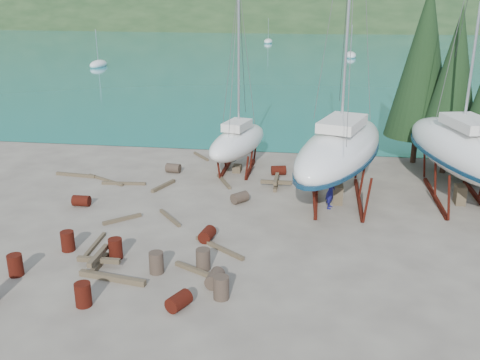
# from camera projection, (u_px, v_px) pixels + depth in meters

# --- Properties ---
(ground) EXTENTS (600.00, 600.00, 0.00)m
(ground) POSITION_uv_depth(u_px,v_px,m) (208.00, 242.00, 23.91)
(ground) COLOR #5E554A
(ground) RESTS_ON ground
(bay_water) EXTENTS (700.00, 700.00, 0.00)m
(bay_water) POSITION_uv_depth(u_px,v_px,m) (315.00, 16.00, 318.73)
(bay_water) COLOR teal
(bay_water) RESTS_ON ground
(far_hill) EXTENTS (800.00, 360.00, 110.00)m
(far_hill) POSITION_uv_depth(u_px,v_px,m) (315.00, 16.00, 323.41)
(far_hill) COLOR #1D341A
(far_hill) RESTS_ON ground
(far_house_left) EXTENTS (6.60, 5.60, 5.60)m
(far_house_left) POSITION_uv_depth(u_px,v_px,m) (156.00, 18.00, 209.10)
(far_house_left) COLOR beige
(far_house_left) RESTS_ON ground
(far_house_center) EXTENTS (6.60, 5.60, 5.60)m
(far_house_center) POSITION_uv_depth(u_px,v_px,m) (257.00, 18.00, 203.56)
(far_house_center) COLOR beige
(far_house_center) RESTS_ON ground
(far_house_right) EXTENTS (6.60, 5.60, 5.60)m
(far_house_right) POSITION_uv_depth(u_px,v_px,m) (392.00, 19.00, 196.64)
(far_house_right) COLOR beige
(far_house_right) RESTS_ON ground
(cypress_near_right) EXTENTS (3.60, 3.60, 10.00)m
(cypress_near_right) POSITION_uv_depth(u_px,v_px,m) (454.00, 79.00, 31.54)
(cypress_near_right) COLOR black
(cypress_near_right) RESTS_ON ground
(cypress_back_left) EXTENTS (4.14, 4.14, 11.50)m
(cypress_back_left) POSITION_uv_depth(u_px,v_px,m) (424.00, 60.00, 33.34)
(cypress_back_left) COLOR black
(cypress_back_left) RESTS_ON ground
(moored_boat_left) EXTENTS (2.00, 5.00, 6.05)m
(moored_boat_left) POSITION_uv_depth(u_px,v_px,m) (98.00, 64.00, 84.10)
(moored_boat_left) COLOR white
(moored_boat_left) RESTS_ON ground
(moored_boat_mid) EXTENTS (2.00, 5.00, 6.05)m
(moored_boat_mid) POSITION_uv_depth(u_px,v_px,m) (351.00, 55.00, 97.28)
(moored_boat_mid) COLOR white
(moored_boat_mid) RESTS_ON ground
(moored_boat_far) EXTENTS (2.00, 5.00, 6.05)m
(moored_boat_far) POSITION_uv_depth(u_px,v_px,m) (268.00, 41.00, 127.85)
(moored_boat_far) COLOR white
(moored_boat_far) RESTS_ON ground
(large_sailboat_near) EXTENTS (6.50, 11.61, 17.57)m
(large_sailboat_near) POSITION_uv_depth(u_px,v_px,m) (340.00, 149.00, 28.05)
(large_sailboat_near) COLOR white
(large_sailboat_near) RESTS_ON ground
(large_sailboat_far) EXTENTS (5.82, 11.48, 17.45)m
(large_sailboat_far) POSITION_uv_depth(u_px,v_px,m) (463.00, 149.00, 27.96)
(large_sailboat_far) COLOR white
(large_sailboat_far) RESTS_ON ground
(small_sailboat_shore) EXTENTS (3.88, 7.41, 11.33)m
(small_sailboat_shore) POSITION_uv_depth(u_px,v_px,m) (238.00, 141.00, 33.31)
(small_sailboat_shore) COLOR white
(small_sailboat_shore) RESTS_ON ground
(worker) EXTENTS (0.56, 0.74, 1.85)m
(worker) POSITION_uv_depth(u_px,v_px,m) (330.00, 191.00, 27.51)
(worker) COLOR #12124F
(worker) RESTS_ON ground
(drum_0) EXTENTS (0.58, 0.58, 0.88)m
(drum_0) POSITION_uv_depth(u_px,v_px,m) (15.00, 265.00, 20.93)
(drum_0) COLOR #581A0F
(drum_0) RESTS_ON ground
(drum_1) EXTENTS (0.67, 0.94, 0.58)m
(drum_1) POSITION_uv_depth(u_px,v_px,m) (215.00, 278.00, 20.25)
(drum_1) COLOR #2D2823
(drum_1) RESTS_ON ground
(drum_2) EXTENTS (0.89, 0.60, 0.58)m
(drum_2) POSITION_uv_depth(u_px,v_px,m) (81.00, 201.00, 27.97)
(drum_2) COLOR #581A0F
(drum_2) RESTS_ON ground
(drum_3) EXTENTS (0.58, 0.58, 0.88)m
(drum_3) POSITION_uv_depth(u_px,v_px,m) (83.00, 295.00, 18.86)
(drum_3) COLOR #581A0F
(drum_3) RESTS_ON ground
(drum_4) EXTENTS (0.99, 0.77, 0.58)m
(drum_4) POSITION_uv_depth(u_px,v_px,m) (279.00, 170.00, 32.89)
(drum_4) COLOR #581A0F
(drum_4) RESTS_ON ground
(drum_5) EXTENTS (0.58, 0.58, 0.88)m
(drum_5) POSITION_uv_depth(u_px,v_px,m) (221.00, 288.00, 19.31)
(drum_5) COLOR #2D2823
(drum_5) RESTS_ON ground
(drum_6) EXTENTS (0.71, 0.96, 0.58)m
(drum_6) POSITION_uv_depth(u_px,v_px,m) (207.00, 234.00, 24.00)
(drum_6) COLOR #581A0F
(drum_6) RESTS_ON ground
(drum_8) EXTENTS (0.58, 0.58, 0.88)m
(drum_8) POSITION_uv_depth(u_px,v_px,m) (68.00, 241.00, 23.00)
(drum_8) COLOR #581A0F
(drum_8) RESTS_ON ground
(drum_9) EXTENTS (0.94, 0.68, 0.58)m
(drum_9) POSITION_uv_depth(u_px,v_px,m) (173.00, 168.00, 33.32)
(drum_9) COLOR #2D2823
(drum_9) RESTS_ON ground
(drum_11) EXTENTS (1.02, 1.04, 0.58)m
(drum_11) POSITION_uv_depth(u_px,v_px,m) (240.00, 198.00, 28.42)
(drum_11) COLOR #2D2823
(drum_11) RESTS_ON ground
(drum_12) EXTENTS (0.91, 1.05, 0.58)m
(drum_12) POSITION_uv_depth(u_px,v_px,m) (179.00, 301.00, 18.73)
(drum_12) COLOR #581A0F
(drum_12) RESTS_ON ground
(drum_14) EXTENTS (0.58, 0.58, 0.88)m
(drum_14) POSITION_uv_depth(u_px,v_px,m) (116.00, 249.00, 22.32)
(drum_14) COLOR #581A0F
(drum_14) RESTS_ON ground
(drum_16) EXTENTS (0.58, 0.58, 0.88)m
(drum_16) POSITION_uv_depth(u_px,v_px,m) (156.00, 263.00, 21.13)
(drum_16) COLOR #2D2823
(drum_16) RESTS_ON ground
(drum_17) EXTENTS (0.58, 0.58, 0.88)m
(drum_17) POSITION_uv_depth(u_px,v_px,m) (203.00, 259.00, 21.39)
(drum_17) COLOR #2D2823
(drum_17) RESTS_ON ground
(timber_2) EXTENTS (2.61, 0.46, 0.19)m
(timber_2) POSITION_uv_depth(u_px,v_px,m) (76.00, 175.00, 32.67)
(timber_2) COLOR brown
(timber_2) RESTS_ON ground
(timber_3) EXTENTS (0.25, 2.68, 0.15)m
(timber_3) POSITION_uv_depth(u_px,v_px,m) (94.00, 246.00, 23.35)
(timber_3) COLOR brown
(timber_3) RESTS_ON ground
(timber_4) EXTENTS (1.57, 1.48, 0.17)m
(timber_4) POSITION_uv_depth(u_px,v_px,m) (122.00, 219.00, 26.18)
(timber_4) COLOR brown
(timber_4) RESTS_ON ground
(timber_5) EXTENTS (2.47, 1.92, 0.16)m
(timber_5) POSITION_uv_depth(u_px,v_px,m) (219.00, 248.00, 23.19)
(timber_5) COLOR brown
(timber_5) RESTS_ON ground
(timber_7) EXTENTS (1.68, 1.02, 0.17)m
(timber_7) POSITION_uv_depth(u_px,v_px,m) (193.00, 269.00, 21.33)
(timber_7) COLOR brown
(timber_7) RESTS_ON ground
(timber_8) EXTENTS (0.91, 2.05, 0.19)m
(timber_8) POSITION_uv_depth(u_px,v_px,m) (163.00, 186.00, 30.78)
(timber_8) COLOR brown
(timber_8) RESTS_ON ground
(timber_9) EXTENTS (1.40, 1.73, 0.15)m
(timber_9) POSITION_uv_depth(u_px,v_px,m) (201.00, 156.00, 36.58)
(timber_9) COLOR brown
(timber_9) RESTS_ON ground
(timber_10) EXTENTS (1.24, 2.33, 0.16)m
(timber_10) POSITION_uv_depth(u_px,v_px,m) (224.00, 181.00, 31.57)
(timber_10) COLOR brown
(timber_10) RESTS_ON ground
(timber_11) EXTENTS (1.55, 1.86, 0.15)m
(timber_11) POSITION_uv_depth(u_px,v_px,m) (170.00, 218.00, 26.37)
(timber_11) COLOR brown
(timber_11) RESTS_ON ground
(timber_15) EXTENTS (2.75, 1.64, 0.15)m
(timber_15) POSITION_uv_depth(u_px,v_px,m) (105.00, 180.00, 31.85)
(timber_15) COLOR brown
(timber_15) RESTS_ON ground
(timber_16) EXTENTS (2.83, 0.69, 0.23)m
(timber_16) POSITION_uv_depth(u_px,v_px,m) (112.00, 278.00, 20.63)
(timber_16) COLOR brown
(timber_16) RESTS_ON ground
(timber_17) EXTENTS (2.59, 0.40, 0.16)m
(timber_17) POSITION_uv_depth(u_px,v_px,m) (124.00, 183.00, 31.23)
(timber_17) COLOR brown
(timber_17) RESTS_ON ground
(timber_pile_fore) EXTENTS (1.80, 1.80, 0.60)m
(timber_pile_fore) POSITION_uv_depth(u_px,v_px,m) (99.00, 260.00, 21.64)
(timber_pile_fore) COLOR brown
(timber_pile_fore) RESTS_ON ground
(timber_pile_aft) EXTENTS (1.80, 1.80, 0.60)m
(timber_pile_aft) POSITION_uv_depth(u_px,v_px,m) (276.00, 182.00, 30.76)
(timber_pile_aft) COLOR brown
(timber_pile_aft) RESTS_ON ground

